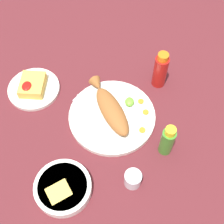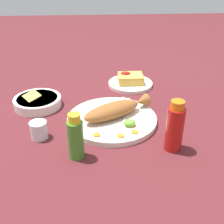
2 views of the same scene
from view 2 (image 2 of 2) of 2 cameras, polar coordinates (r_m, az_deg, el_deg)
ground_plane at (r=0.98m, az=0.00°, el=-1.94°), size 4.00×4.00×0.00m
main_plate at (r=0.97m, az=0.00°, el=-1.49°), size 0.31×0.31×0.02m
fried_fish at (r=0.96m, az=0.71°, el=0.51°), size 0.26×0.18×0.05m
fork_near at (r=1.04m, az=0.40°, el=1.26°), size 0.12×0.16×0.00m
fork_far at (r=1.02m, az=2.88°, el=0.79°), size 0.05×0.18×0.00m
carrot_slice_near at (r=0.87m, az=-3.12°, el=-4.63°), size 0.02×0.02×0.00m
carrot_slice_mid at (r=0.87m, az=1.80°, el=-4.85°), size 0.02×0.02×0.00m
carrot_slice_far at (r=0.89m, az=4.62°, el=-4.07°), size 0.02×0.02×0.00m
carrot_slice_extra at (r=0.92m, az=4.18°, el=-2.63°), size 0.02×0.02×0.00m
lime_wedge_main at (r=0.92m, az=3.61°, el=-2.22°), size 0.04×0.03×0.02m
hot_sauce_bottle_red at (r=0.83m, az=12.64°, el=-3.02°), size 0.05×0.05×0.16m
hot_sauce_bottle_green at (r=0.79m, az=-7.39°, el=-5.19°), size 0.04×0.04×0.14m
salt_cup at (r=0.91m, az=-14.64°, el=-3.75°), size 0.05×0.05×0.06m
side_plate_fries at (r=1.26m, az=3.75°, el=5.74°), size 0.20×0.20×0.01m
fries_pile at (r=1.25m, az=3.76°, el=6.83°), size 0.11×0.09×0.04m
guacamole_bowl at (r=1.11m, az=-14.90°, el=2.10°), size 0.18×0.18×0.05m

